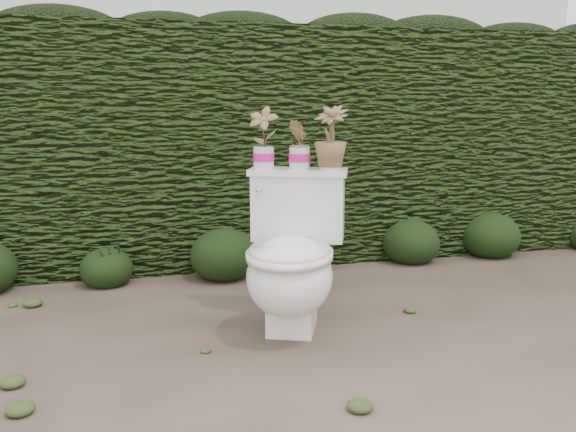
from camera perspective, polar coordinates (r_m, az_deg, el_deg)
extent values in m
plane|color=brown|center=(3.11, 2.85, -10.32)|extent=(60.00, 60.00, 0.00)
cube|color=#2A3E14|center=(4.47, -3.07, 6.66)|extent=(8.00, 1.00, 1.60)
cube|color=silver|center=(8.94, -4.87, 16.38)|extent=(8.00, 3.50, 4.00)
cube|color=silver|center=(3.05, 0.41, -8.74)|extent=(0.32, 0.36, 0.20)
ellipsoid|color=silver|center=(2.90, 0.15, -5.67)|extent=(0.57, 0.63, 0.39)
cube|color=silver|center=(3.14, 0.95, 0.79)|extent=(0.50, 0.33, 0.34)
cube|color=silver|center=(3.12, 0.96, 4.14)|extent=(0.53, 0.36, 0.03)
cylinder|color=silver|center=(3.06, -2.70, 2.50)|extent=(0.04, 0.06, 0.02)
sphere|color=silver|center=(3.03, -2.81, 2.42)|extent=(0.03, 0.03, 0.03)
imported|color=#216B2A|center=(3.13, -2.31, 7.22)|extent=(0.19, 0.18, 0.30)
imported|color=#216B2A|center=(3.10, 1.09, 6.59)|extent=(0.12, 0.14, 0.23)
imported|color=#216B2A|center=(3.09, 4.02, 7.20)|extent=(0.24, 0.24, 0.31)
ellipsoid|color=black|center=(3.92, -16.64, -4.33)|extent=(0.32, 0.32, 0.26)
ellipsoid|color=black|center=(3.92, -6.04, -3.27)|extent=(0.43, 0.43, 0.35)
ellipsoid|color=black|center=(4.16, 1.91, -2.86)|extent=(0.35, 0.35, 0.28)
ellipsoid|color=black|center=(4.38, 11.41, -2.07)|extent=(0.41, 0.41, 0.33)
ellipsoid|color=black|center=(4.69, 18.41, -1.44)|extent=(0.43, 0.43, 0.34)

